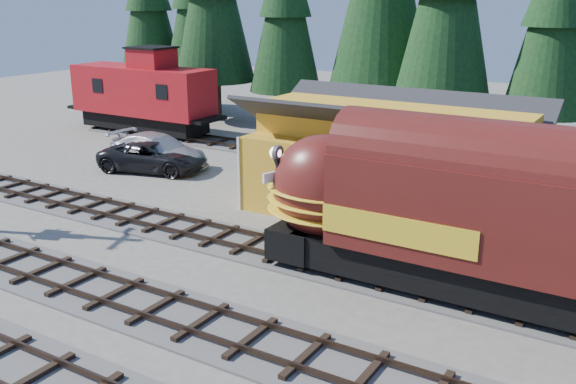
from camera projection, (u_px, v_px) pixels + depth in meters
The scene contains 7 objects.
ground at pixel (256, 304), 20.43m from camera, with size 120.00×120.00×0.00m, color #6B665B.
track_spur at pixel (286, 152), 40.09m from camera, with size 32.00×3.20×0.33m.
depot at pixel (390, 150), 28.12m from camera, with size 12.80×7.00×5.30m.
locomotive at pixel (488, 225), 19.90m from camera, with size 16.47×3.27×4.48m.
caboose at pixel (143, 94), 45.22m from camera, with size 10.92×3.17×5.68m.
pickup_truck_a at pixel (153, 157), 35.80m from camera, with size 2.77×6.00×1.67m, color black.
pickup_truck_b at pixel (158, 150), 36.84m from camera, with size 2.59×6.36×1.85m, color #ADAFB5.
Camera 1 is at (10.55, -15.22, 9.40)m, focal length 40.00 mm.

